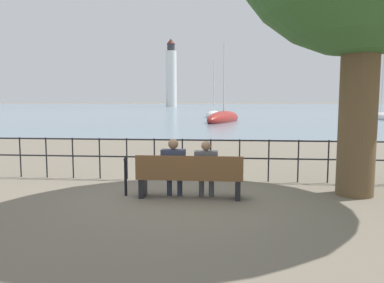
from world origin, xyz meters
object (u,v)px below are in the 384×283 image
sailboat_0 (224,118)px  sailboat_3 (214,115)px  seated_person_right (206,167)px  park_bench (189,177)px  seated_person_left (174,165)px  harbor_lighthouse (171,75)px  closed_umbrella (126,173)px  sailboat_2 (381,117)px

sailboat_0 → sailboat_3: size_ratio=1.17×
seated_person_right → sailboat_0: (0.09, 29.07, -0.33)m
park_bench → sailboat_3: 39.20m
seated_person_right → seated_person_left: bearing=-179.8°
seated_person_left → harbor_lighthouse: size_ratio=0.05×
closed_umbrella → sailboat_3: sailboat_3 is taller
harbor_lighthouse → park_bench: bearing=-81.3°
seated_person_right → harbor_lighthouse: size_ratio=0.05×
harbor_lighthouse → seated_person_left: bearing=-81.5°
sailboat_3 → closed_umbrella: bearing=-95.4°
sailboat_2 → harbor_lighthouse: harbor_lighthouse is taller
park_bench → seated_person_right: seated_person_right is taller
seated_person_right → closed_umbrella: seated_person_right is taller
sailboat_3 → sailboat_0: bearing=-87.2°
seated_person_left → sailboat_2: size_ratio=0.10×
closed_umbrella → sailboat_0: size_ratio=0.10×
seated_person_left → sailboat_3: size_ratio=0.16×
sailboat_3 → harbor_lighthouse: 99.13m
seated_person_left → closed_umbrella: size_ratio=1.43×
park_bench → sailboat_0: size_ratio=0.24×
park_bench → sailboat_0: bearing=89.2°
park_bench → sailboat_3: (-0.89, 39.19, -0.18)m
seated_person_right → sailboat_3: (-1.22, 39.11, -0.39)m
closed_umbrella → sailboat_3: bearing=89.3°
park_bench → harbor_lighthouse: harbor_lighthouse is taller
seated_person_right → closed_umbrella: size_ratio=1.38×
closed_umbrella → sailboat_3: (0.47, 39.09, -0.21)m
seated_person_left → sailboat_3: bearing=90.8°
harbor_lighthouse → sailboat_2: bearing=-69.0°
sailboat_2 → closed_umbrella: bearing=-124.8°
sailboat_0 → park_bench: bearing=-75.0°
seated_person_left → sailboat_0: 29.08m
park_bench → seated_person_right: size_ratio=1.83×
park_bench → seated_person_left: bearing=166.8°
seated_person_right → harbor_lighthouse: harbor_lighthouse is taller
seated_person_left → seated_person_right: (0.67, 0.00, -0.02)m
sailboat_3 → sailboat_2: bearing=-15.2°
closed_umbrella → seated_person_left: bearing=-1.5°
seated_person_right → sailboat_2: 39.68m
seated_person_right → closed_umbrella: (-1.69, 0.02, -0.18)m
sailboat_0 → sailboat_3: bearing=113.3°
harbor_lighthouse → sailboat_3: bearing=-78.4°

